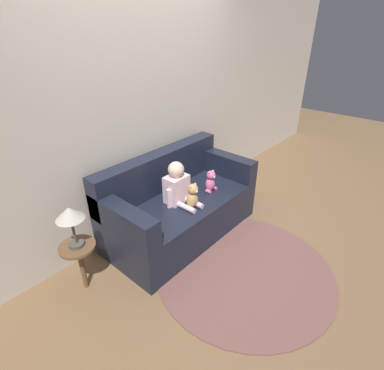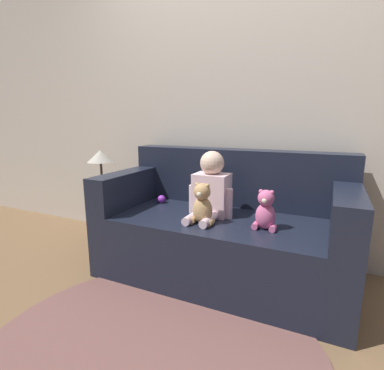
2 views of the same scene
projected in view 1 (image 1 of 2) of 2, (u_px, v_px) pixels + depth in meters
ground_plane at (182, 232)px, 3.30m from camera, size 12.00×12.00×0.00m
wall_back at (144, 106)px, 2.95m from camera, size 8.00×0.05×2.60m
couch at (178, 206)px, 3.17m from camera, size 1.63×0.80×0.85m
person_baby at (177, 186)px, 2.94m from camera, size 0.31×0.37×0.43m
teddy_bear_brown at (193, 197)px, 2.87m from camera, size 0.15×0.12×0.26m
plush_toy_side at (211, 182)px, 3.16m from camera, size 0.14×0.11×0.24m
toy_ball at (135, 214)px, 2.78m from camera, size 0.06×0.06×0.06m
floor_rug at (244, 270)px, 2.79m from camera, size 1.63×1.63×0.01m
side_table at (73, 229)px, 2.32m from camera, size 0.29×0.29×0.82m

